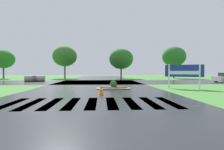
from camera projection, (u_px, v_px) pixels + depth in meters
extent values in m
cube|color=#232628|center=(95.00, 91.00, 12.68)|extent=(10.34, 80.00, 0.01)
cube|color=#232628|center=(98.00, 82.00, 23.28)|extent=(90.00, 9.30, 0.01)
cube|color=white|center=(11.00, 104.00, 7.88)|extent=(0.45, 3.14, 0.01)
cube|color=white|center=(32.00, 104.00, 7.93)|extent=(0.45, 3.14, 0.01)
cube|color=white|center=(52.00, 103.00, 7.99)|extent=(0.45, 3.14, 0.01)
cube|color=white|center=(72.00, 103.00, 8.04)|extent=(0.45, 3.14, 0.01)
cube|color=white|center=(92.00, 103.00, 8.09)|extent=(0.45, 3.14, 0.01)
cube|color=white|center=(111.00, 103.00, 8.14)|extent=(0.45, 3.14, 0.01)
cube|color=white|center=(131.00, 103.00, 8.19)|extent=(0.45, 3.14, 0.01)
cube|color=white|center=(150.00, 102.00, 8.24)|extent=(0.45, 3.14, 0.01)
cube|color=white|center=(169.00, 102.00, 8.29)|extent=(0.45, 3.14, 0.01)
cube|color=white|center=(200.00, 76.00, 14.25)|extent=(0.16, 0.16, 2.04)
cube|color=white|center=(169.00, 76.00, 15.22)|extent=(0.16, 0.16, 2.04)
cube|color=navy|center=(184.00, 71.00, 14.73)|extent=(2.73, 1.47, 1.02)
cube|color=white|center=(184.00, 73.00, 14.73)|extent=(2.09, 1.14, 0.29)
ellipsoid|color=#9E9B93|center=(113.00, 88.00, 14.48)|extent=(2.87, 1.78, 0.12)
ellipsoid|color=brown|center=(113.00, 87.00, 14.48)|extent=(2.35, 1.46, 0.10)
sphere|color=#2D6023|center=(113.00, 84.00, 14.47)|extent=(0.56, 0.56, 0.56)
cylinder|color=black|center=(216.00, 79.00, 23.62)|extent=(0.65, 0.24, 0.64)
cylinder|color=#9E9B93|center=(31.00, 79.00, 23.91)|extent=(1.71, 1.13, 0.85)
cylinder|color=#9E9B93|center=(39.00, 79.00, 24.14)|extent=(1.71, 1.13, 0.85)
cone|color=orange|center=(101.00, 90.00, 11.04)|extent=(0.34, 0.34, 0.53)
torus|color=white|center=(101.00, 90.00, 11.04)|extent=(0.22, 0.22, 0.04)
cube|color=orange|center=(101.00, 94.00, 11.05)|extent=(0.36, 0.36, 0.03)
cylinder|color=#4C3823|center=(4.00, 73.00, 33.88)|extent=(0.28, 0.28, 2.29)
ellipsoid|color=#277922|center=(3.00, 59.00, 33.82)|extent=(4.11, 4.11, 3.49)
cylinder|color=#4C3823|center=(65.00, 71.00, 35.30)|extent=(0.28, 0.28, 2.72)
ellipsoid|color=#357329|center=(65.00, 56.00, 35.23)|extent=(4.75, 4.75, 4.03)
cylinder|color=#4C3823|center=(121.00, 73.00, 34.34)|extent=(0.28, 0.28, 2.18)
ellipsoid|color=#2A6C26|center=(121.00, 59.00, 34.27)|extent=(4.65, 4.65, 3.95)
cylinder|color=#4C3823|center=(174.00, 71.00, 35.33)|extent=(0.28, 0.28, 2.72)
ellipsoid|color=#2C7028|center=(174.00, 57.00, 35.26)|extent=(4.63, 4.63, 3.94)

